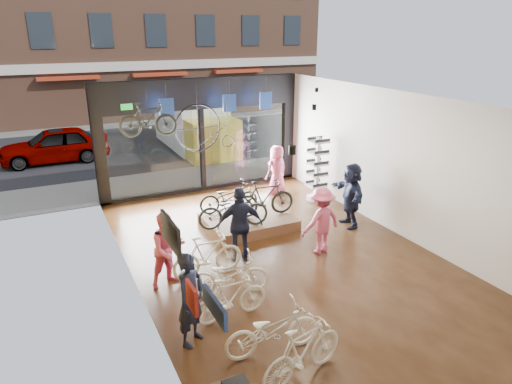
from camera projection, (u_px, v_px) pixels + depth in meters
ground_plane at (290, 264)px, 10.87m from camera, size 7.00×12.00×0.04m
ceiling at (294, 102)px, 9.58m from camera, size 7.00×12.00×0.04m
wall_left at (134, 215)px, 8.77m from camera, size 0.04×12.00×3.80m
wall_right at (411, 169)px, 11.68m from camera, size 0.04×12.00×3.80m
storefront at (202, 136)px, 15.30m from camera, size 7.00×0.26×3.80m
exit_sign at (127, 107)px, 13.82m from camera, size 0.35×0.06×0.18m
street_road at (144, 138)px, 23.56m from camera, size 30.00×18.00×0.02m
sidewalk_near at (193, 178)px, 16.94m from camera, size 30.00×2.40×0.12m
sidewalk_far at (129, 123)px, 26.92m from camera, size 30.00×2.00×0.12m
street_car at (54, 145)px, 18.96m from camera, size 4.29×1.73×1.46m
box_truck at (197, 124)px, 20.38m from camera, size 2.18×6.55×2.58m
floor_bike_1 at (303, 352)px, 7.14m from camera, size 1.73×0.83×1.00m
floor_bike_2 at (272, 330)px, 7.74m from camera, size 1.76×0.76×0.90m
floor_bike_3 at (231, 298)px, 8.67m from camera, size 1.52×0.49×0.90m
floor_bike_4 at (229, 275)px, 9.49m from camera, size 1.77×1.01×0.88m
floor_bike_5 at (208, 256)px, 10.19m from camera, size 1.67×0.52×0.99m
display_platform at (248, 222)px, 12.84m from camera, size 2.40×1.80×0.30m
display_bike_left at (233, 210)px, 11.97m from camera, size 1.96×0.99×0.98m
display_bike_mid at (265, 198)px, 12.72m from camera, size 1.78×0.69×1.04m
display_bike_right at (229, 197)px, 13.00m from camera, size 1.77×0.81×0.90m
customer_0 at (191, 299)px, 7.86m from camera, size 0.76×0.73×1.75m
customer_1 at (168, 249)px, 9.73m from camera, size 0.95×0.82×1.67m
customer_2 at (240, 225)px, 10.74m from camera, size 1.16×0.72×1.84m
customer_3 at (321, 221)px, 11.15m from camera, size 1.16×0.76×1.69m
customer_4 at (277, 170)px, 15.26m from camera, size 0.90×0.69×1.66m
customer_5 at (351, 195)px, 12.69m from camera, size 0.90×1.78×1.83m
sunglasses_rack at (317, 169)px, 14.61m from camera, size 0.72×0.65×2.08m
wall_merch at (204, 345)px, 6.07m from camera, size 0.40×2.40×2.60m
penny_farthing at (207, 129)px, 13.44m from camera, size 1.76×0.06×1.41m
hung_bike at (148, 119)px, 12.54m from camera, size 1.64×0.74×0.95m
jersey_left at (167, 108)px, 13.68m from camera, size 0.45×0.03×0.55m
jersey_mid at (230, 103)px, 14.53m from camera, size 0.45×0.03×0.55m
jersey_right at (266, 100)px, 15.07m from camera, size 0.45×0.03×0.55m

